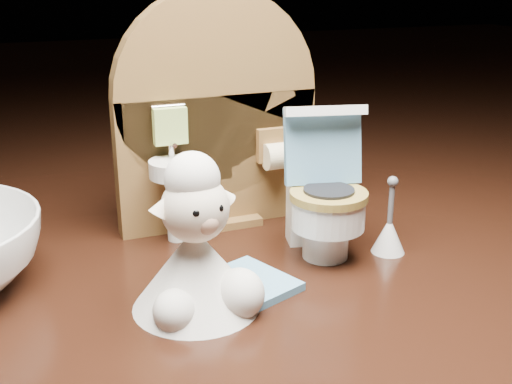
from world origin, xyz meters
TOP-DOWN VIEW (x-y plane):
  - backdrop_panel at (-0.00, 0.06)m, footprint 0.13×0.05m
  - toy_toilet at (0.04, -0.00)m, footprint 0.05×0.06m
  - bath_mat at (-0.02, -0.03)m, footprint 0.07×0.06m
  - toilet_brush at (0.08, -0.02)m, footprint 0.02×0.02m
  - plush_lamb at (-0.05, -0.04)m, footprint 0.06×0.06m

SIDE VIEW (x-z plane):
  - bath_mat at x=-0.02m, z-range 0.00..0.00m
  - toilet_brush at x=0.08m, z-range -0.01..0.04m
  - plush_lamb at x=-0.05m, z-range -0.01..0.07m
  - toy_toilet at x=0.04m, z-range -0.01..0.08m
  - backdrop_panel at x=0.00m, z-range -0.01..0.14m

